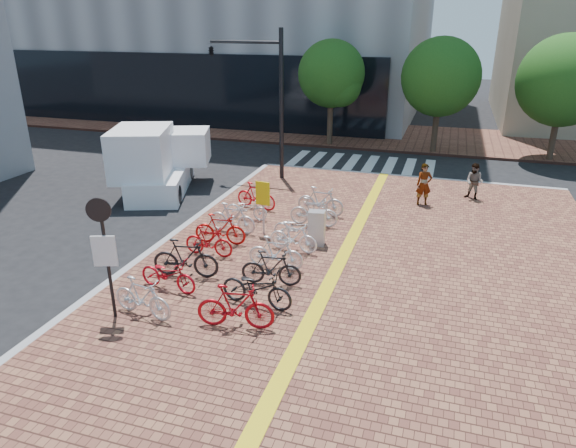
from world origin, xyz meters
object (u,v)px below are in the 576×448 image
(bike_1, at_px, (168,274))
(bike_6, at_px, (247,208))
(bike_7, at_px, (256,196))
(notice_sign, at_px, (104,244))
(utility_box, at_px, (317,228))
(bike_14, at_px, (314,212))
(bike_5, at_px, (232,218))
(traffic_light_pole, at_px, (249,76))
(bike_13, at_px, (297,228))
(bike_12, at_px, (293,237))
(bike_4, at_px, (220,229))
(yellow_sign, at_px, (263,198))
(bike_9, at_px, (257,288))
(bike_10, at_px, (271,268))
(bike_15, at_px, (321,201))
(pedestrian_a, at_px, (424,184))
(bike_2, at_px, (185,258))
(pedestrian_b, at_px, (474,182))
(box_truck, at_px, (159,161))
(bike_3, at_px, (209,241))
(bike_0, at_px, (142,298))
(bike_8, at_px, (235,307))
(bike_11, at_px, (276,253))

(bike_1, relative_size, bike_6, 1.10)
(bike_7, distance_m, notice_sign, 8.62)
(utility_box, bearing_deg, bike_14, 108.07)
(bike_5, relative_size, traffic_light_pole, 0.26)
(bike_13, bearing_deg, bike_12, -170.50)
(bike_13, bearing_deg, bike_4, 115.91)
(yellow_sign, bearing_deg, bike_6, 132.84)
(bike_4, distance_m, bike_9, 4.20)
(bike_10, height_order, bike_15, bike_15)
(bike_4, height_order, pedestrian_a, pedestrian_a)
(bike_10, bearing_deg, bike_2, 88.39)
(pedestrian_b, bearing_deg, bike_15, -120.61)
(box_truck, bearing_deg, bike_4, -43.62)
(bike_3, height_order, bike_12, bike_12)
(notice_sign, xyz_separation_m, traffic_light_pole, (-1.33, 12.83, 2.58))
(bike_4, relative_size, pedestrian_a, 1.04)
(bike_5, xyz_separation_m, bike_7, (-0.07, 2.51, -0.00))
(traffic_light_pole, bearing_deg, bike_6, -70.34)
(traffic_light_pole, bearing_deg, yellow_sign, -65.48)
(bike_3, distance_m, bike_12, 2.66)
(bike_4, height_order, bike_13, bike_4)
(bike_12, xyz_separation_m, bike_15, (0.02, 3.46, 0.06))
(bike_4, bearing_deg, bike_2, 174.47)
(bike_6, bearing_deg, bike_4, 179.70)
(bike_0, relative_size, bike_13, 1.05)
(pedestrian_a, bearing_deg, bike_15, -161.83)
(bike_6, height_order, box_truck, box_truck)
(pedestrian_a, distance_m, yellow_sign, 6.97)
(pedestrian_b, relative_size, traffic_light_pole, 0.23)
(box_truck, bearing_deg, bike_6, -25.60)
(bike_1, xyz_separation_m, bike_2, (0.09, 0.84, 0.12))
(bike_14, xyz_separation_m, notice_sign, (-3.18, -7.38, 1.45))
(bike_0, relative_size, yellow_sign, 0.92)
(bike_0, relative_size, bike_14, 0.99)
(bike_0, xyz_separation_m, bike_4, (-0.03, 4.67, -0.00))
(bike_3, bearing_deg, bike_1, 178.00)
(bike_13, bearing_deg, bike_7, 45.52)
(bike_3, xyz_separation_m, bike_7, (-0.12, 4.49, 0.04))
(bike_15, bearing_deg, bike_14, -173.25)
(bike_1, xyz_separation_m, bike_4, (0.06, 3.27, 0.06))
(bike_9, bearing_deg, yellow_sign, 23.50)
(bike_10, bearing_deg, utility_box, -17.20)
(bike_8, bearing_deg, bike_9, -15.72)
(bike_11, bearing_deg, box_truck, 49.95)
(bike_1, relative_size, bike_8, 0.94)
(bike_0, height_order, pedestrian_a, pedestrian_a)
(yellow_sign, bearing_deg, bike_15, 59.42)
(bike_3, bearing_deg, notice_sign, 170.44)
(bike_2, height_order, bike_9, bike_2)
(bike_8, bearing_deg, bike_7, 7.71)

